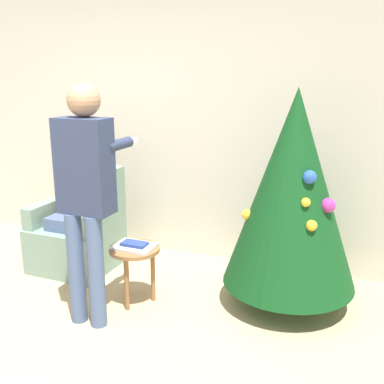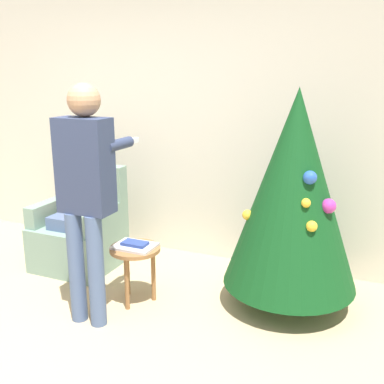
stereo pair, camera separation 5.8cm
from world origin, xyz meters
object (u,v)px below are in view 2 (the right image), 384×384
Objects in this scene: armchair at (81,232)px; person_standing at (86,185)px; christmas_tree at (294,190)px; side_stool at (135,256)px; person_seated at (77,198)px.

person_standing is (0.69, -0.80, 0.72)m from armchair.
person_standing is at bearing -148.11° from christmas_tree.
armchair is 2.03× the size of side_stool.
christmas_tree reaches higher than side_stool.
person_standing is at bearing -48.15° from person_seated.
armchair is at bearing 152.92° from side_stool.
person_standing is 0.77m from side_stool.
person_seated is (-0.00, -0.03, 0.35)m from armchair.
christmas_tree is at bearing 0.53° from armchair.
armchair is 0.77× the size of person_seated.
side_stool is (0.17, 0.36, -0.65)m from person_standing.
person_standing is 3.72× the size of side_stool.
person_standing is (0.69, -0.77, 0.37)m from person_seated.
person_seated is 1.10m from person_standing.
person_standing reaches higher than person_seated.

